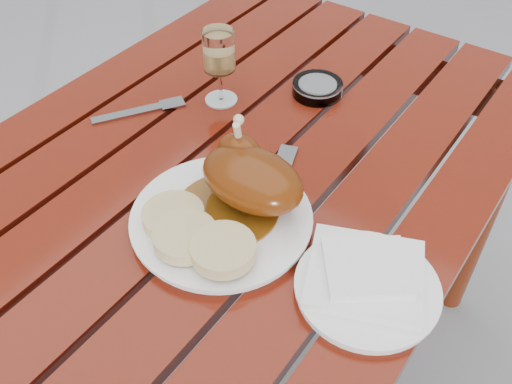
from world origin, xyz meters
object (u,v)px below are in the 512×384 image
dinner_plate (222,220)px  ashtray (317,88)px  table (237,291)px  side_plate (367,289)px  wine_glass (220,67)px

dinner_plate → ashtray: size_ratio=2.81×
table → side_plate: bearing=-20.2°
table → wine_glass: (-0.12, 0.12, 0.45)m
ashtray → wine_glass: bearing=-137.4°
table → wine_glass: size_ratio=8.37×
table → side_plate: 0.51m
dinner_plate → ashtray: 0.38m
side_plate → ashtray: (-0.30, 0.36, 0.00)m
wine_glass → ashtray: (0.14, 0.12, -0.06)m
side_plate → dinner_plate: bearing=-176.6°
table → dinner_plate: bearing=-58.6°
wine_glass → ashtray: 0.19m
dinner_plate → side_plate: (0.23, 0.01, -0.00)m
dinner_plate → wine_glass: wine_glass is taller
dinner_plate → wine_glass: (-0.20, 0.25, 0.06)m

